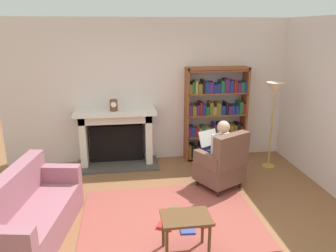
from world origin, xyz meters
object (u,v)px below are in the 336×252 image
(armchair_reading, at_px, (222,164))
(sofa_floral, at_px, (30,215))
(fireplace, at_px, (116,135))
(seated_reader, at_px, (218,150))
(floor_lamp, at_px, (275,96))
(bookshelf, at_px, (216,115))
(mantel_clock, at_px, (114,105))
(side_table, at_px, (186,223))

(armchair_reading, bearing_deg, sofa_floral, -9.21)
(fireplace, xyz_separation_m, seated_reader, (1.62, -1.16, 0.05))
(seated_reader, bearing_deg, floor_lamp, 178.54)
(fireplace, distance_m, floor_lamp, 2.96)
(seated_reader, relative_size, floor_lamp, 0.71)
(bookshelf, xyz_separation_m, seated_reader, (-0.30, -1.19, -0.27))
(sofa_floral, bearing_deg, floor_lamp, -56.92)
(fireplace, bearing_deg, armchair_reading, -36.84)
(mantel_clock, xyz_separation_m, side_table, (0.81, -2.67, -0.77))
(bookshelf, bearing_deg, seated_reader, -104.07)
(armchair_reading, bearing_deg, fireplace, -65.19)
(side_table, bearing_deg, fireplace, 105.90)
(armchair_reading, relative_size, sofa_floral, 0.54)
(seated_reader, distance_m, side_table, 1.83)
(fireplace, relative_size, bookshelf, 0.83)
(armchair_reading, xyz_separation_m, seated_reader, (-0.06, 0.10, 0.20))
(bookshelf, distance_m, floor_lamp, 1.16)
(sofa_floral, bearing_deg, armchair_reading, -60.95)
(armchair_reading, relative_size, side_table, 1.73)
(mantel_clock, distance_m, sofa_floral, 2.49)
(mantel_clock, bearing_deg, side_table, -73.09)
(armchair_reading, distance_m, floor_lamp, 1.62)
(side_table, bearing_deg, armchair_reading, 59.44)
(fireplace, distance_m, side_table, 2.88)
(sofa_floral, relative_size, floor_lamp, 1.12)
(armchair_reading, relative_size, floor_lamp, 0.61)
(fireplace, height_order, armchair_reading, fireplace)
(sofa_floral, bearing_deg, fireplace, -15.42)
(floor_lamp, bearing_deg, seated_reader, -153.12)
(mantel_clock, distance_m, armchair_reading, 2.19)
(fireplace, xyz_separation_m, bookshelf, (1.92, 0.03, 0.32))
(fireplace, bearing_deg, side_table, -74.10)
(seated_reader, bearing_deg, armchair_reading, 90.00)
(bookshelf, bearing_deg, floor_lamp, -33.83)
(bookshelf, bearing_deg, sofa_floral, -142.97)
(seated_reader, bearing_deg, sofa_floral, -6.89)
(fireplace, bearing_deg, floor_lamp, -11.25)
(bookshelf, relative_size, armchair_reading, 1.87)
(mantel_clock, relative_size, sofa_floral, 0.12)
(bookshelf, xyz_separation_m, side_table, (-1.13, -2.80, -0.48))
(mantel_clock, height_order, bookshelf, bookshelf)
(floor_lamp, bearing_deg, fireplace, 168.75)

